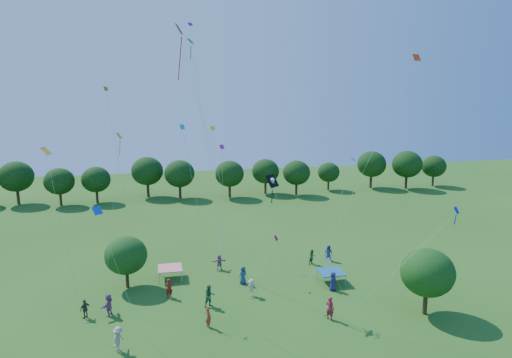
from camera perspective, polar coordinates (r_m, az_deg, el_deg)
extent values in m
cylinder|color=#422B19|center=(43.34, -15.78, -12.02)|extent=(0.30, 0.30, 1.44)
ellipsoid|color=#194A15|center=(42.50, -15.95, -9.15)|extent=(3.74, 3.74, 3.37)
cylinder|color=#422B19|center=(39.57, 20.38, -14.41)|extent=(0.35, 0.35, 1.71)
ellipsoid|color=#194A15|center=(38.54, 20.65, -10.89)|extent=(4.15, 4.15, 3.74)
cylinder|color=#422B19|center=(79.34, -27.59, -2.05)|extent=(0.44, 0.44, 2.15)
ellipsoid|color=#143A10|center=(78.73, -27.80, 0.28)|extent=(5.17, 5.17, 4.65)
cylinder|color=#422B19|center=(75.67, -23.21, -2.38)|extent=(0.38, 0.38, 1.87)
ellipsoid|color=#143A10|center=(75.10, -23.38, -0.27)|extent=(4.48, 4.48, 4.03)
cylinder|color=#422B19|center=(75.41, -19.24, -2.14)|extent=(0.38, 0.38, 1.84)
ellipsoid|color=#143A10|center=(74.85, -19.37, -0.06)|extent=(4.42, 4.42, 3.98)
cylinder|color=#422B19|center=(77.13, -13.34, -1.41)|extent=(0.44, 0.44, 2.14)
ellipsoid|color=#143A10|center=(76.50, -13.44, 0.97)|extent=(5.14, 5.14, 4.63)
cylinder|color=#422B19|center=(75.06, -9.46, -1.65)|extent=(0.42, 0.42, 2.03)
ellipsoid|color=#143A10|center=(74.45, -9.54, 0.66)|extent=(4.86, 4.86, 4.37)
cylinder|color=#422B19|center=(74.75, -3.30, -1.59)|extent=(0.40, 0.40, 1.96)
ellipsoid|color=#143A10|center=(74.15, -3.33, 0.65)|extent=(4.71, 4.71, 4.24)
cylinder|color=#422B19|center=(77.43, 1.19, -1.15)|extent=(0.39, 0.39, 1.91)
ellipsoid|color=#143A10|center=(76.86, 1.19, 0.97)|extent=(4.59, 4.59, 4.13)
cylinder|color=#422B19|center=(76.63, 5.06, -1.33)|extent=(0.39, 0.39, 1.89)
ellipsoid|color=#143A10|center=(76.06, 5.09, 0.78)|extent=(4.54, 4.54, 4.08)
cylinder|color=#422B19|center=(81.17, 9.02, -0.83)|extent=(0.33, 0.33, 1.58)
ellipsoid|color=#143A10|center=(80.71, 9.07, 0.84)|extent=(3.80, 3.80, 3.42)
cylinder|color=#422B19|center=(84.59, 14.15, -0.35)|extent=(0.44, 0.44, 2.13)
ellipsoid|color=#143A10|center=(84.02, 14.26, 1.81)|extent=(5.12, 5.12, 4.61)
cylinder|color=#422B19|center=(85.63, 18.24, -0.43)|extent=(0.45, 0.45, 2.18)
ellipsoid|color=#143A10|center=(85.06, 18.38, 1.77)|extent=(5.24, 5.24, 4.72)
cylinder|color=#422B19|center=(89.70, 21.22, -0.24)|extent=(0.37, 0.37, 1.81)
ellipsoid|color=#143A10|center=(89.23, 21.35, 1.50)|extent=(4.35, 4.35, 3.91)
cube|color=red|center=(44.16, -10.71, -10.87)|extent=(2.20, 2.20, 0.08)
cylinder|color=#999999|center=(43.42, -11.99, -12.03)|extent=(0.05, 0.05, 1.10)
cylinder|color=#999999|center=(43.45, -9.30, -11.91)|extent=(0.05, 0.05, 1.10)
cylinder|color=#999999|center=(45.27, -12.01, -11.04)|extent=(0.05, 0.05, 1.10)
cylinder|color=#999999|center=(45.30, -9.43, -10.93)|extent=(0.05, 0.05, 1.10)
cube|color=#165991|center=(43.10, 9.36, -11.39)|extent=(2.20, 2.20, 0.08)
cylinder|color=#999999|center=(42.10, 8.55, -12.66)|extent=(0.05, 0.05, 1.10)
cylinder|color=#999999|center=(42.81, 11.12, -12.34)|extent=(0.05, 0.05, 1.10)
cylinder|color=#999999|center=(43.82, 7.61, -11.65)|extent=(0.05, 0.05, 1.10)
cylinder|color=#999999|center=(44.50, 10.09, -11.36)|extent=(0.05, 0.05, 1.10)
imported|color=navy|center=(48.32, 9.04, -9.11)|extent=(0.88, 0.56, 1.68)
imported|color=maroon|center=(40.51, -10.78, -13.29)|extent=(0.71, 0.55, 1.67)
imported|color=#245630|center=(47.14, 7.05, -9.66)|extent=(0.87, 0.72, 1.56)
imported|color=#AEA28B|center=(33.88, -16.81, -18.64)|extent=(0.97, 1.29, 1.80)
imported|color=#433C35|center=(49.61, -17.09, -8.91)|extent=(1.05, 0.56, 1.72)
imported|color=#AA6392|center=(45.66, -4.61, -10.31)|extent=(1.47, 0.53, 1.57)
imported|color=navy|center=(42.40, -1.63, -11.92)|extent=(0.95, 0.72, 1.70)
imported|color=#9A341C|center=(35.63, -5.98, -16.82)|extent=(0.60, 0.70, 1.58)
imported|color=#2A633F|center=(38.46, -5.82, -14.35)|extent=(1.04, 0.75, 1.89)
imported|color=#B9B794|center=(40.12, -0.54, -13.43)|extent=(1.04, 0.53, 1.55)
imported|color=#454037|center=(39.00, -20.58, -14.95)|extent=(0.94, 0.91, 1.54)
imported|color=#9D5B8C|center=(38.75, -17.96, -14.71)|extent=(1.17, 1.81, 1.83)
imported|color=navy|center=(41.68, 9.58, -12.49)|extent=(0.93, 0.91, 1.72)
imported|color=maroon|center=(36.89, 9.23, -15.65)|extent=(0.78, 0.81, 1.84)
cube|color=black|center=(36.42, 2.05, -0.25)|extent=(1.24, 1.17, 0.95)
cube|color=black|center=(36.75, 2.01, -2.21)|extent=(0.08, 0.27, 1.18)
sphere|color=white|center=(36.35, 2.07, -0.11)|extent=(0.35, 0.35, 0.35)
cylinder|color=white|center=(36.40, 2.07, -0.54)|extent=(0.25, 0.49, 0.32)
cylinder|color=white|center=(36.40, 2.07, -0.54)|extent=(0.25, 0.49, 0.32)
cylinder|color=beige|center=(36.15, 5.25, -8.13)|extent=(3.16, 4.20, 8.51)
cube|color=red|center=(33.61, -9.60, 18.00)|extent=(0.62, 0.89, 0.71)
cube|color=red|center=(33.48, -9.49, 14.59)|extent=(0.37, 0.59, 2.94)
cylinder|color=beige|center=(33.51, -4.68, 0.45)|extent=(5.04, 1.35, 19.93)
cube|color=#F83B0E|center=(40.40, 19.43, 14.14)|extent=(0.69, 0.46, 0.55)
cylinder|color=beige|center=(39.50, 13.16, 0.72)|extent=(8.05, 1.08, 18.43)
cube|color=#DBA80B|center=(38.98, -16.74, 5.21)|extent=(0.50, 0.65, 0.46)
cube|color=#DBA80B|center=(39.14, -16.65, 3.76)|extent=(0.19, 0.28, 1.26)
cylinder|color=beige|center=(38.68, -17.53, -4.45)|extent=(1.58, 3.08, 12.21)
cube|color=#FFF216|center=(48.05, -5.45, 6.35)|extent=(0.50, 0.31, 0.42)
cylinder|color=beige|center=(45.80, -4.92, -1.72)|extent=(0.17, 6.50, 11.99)
cube|color=#178332|center=(40.46, 12.03, 2.46)|extent=(0.42, 0.55, 0.38)
cylinder|color=beige|center=(40.56, 9.53, -4.98)|extent=(3.71, 0.69, 10.01)
cube|color=blue|center=(33.55, -19.22, -3.75)|extent=(0.75, 0.72, 0.51)
cylinder|color=beige|center=(34.75, -17.11, -10.18)|extent=(2.01, 0.17, 7.64)
cube|color=#AB1C9F|center=(39.98, -4.28, 4.04)|extent=(0.47, 0.40, 0.36)
cylinder|color=beige|center=(42.15, -4.14, -3.49)|extent=(0.37, 2.22, 11.06)
cube|color=silver|center=(35.09, 9.01, -10.04)|extent=(0.48, 0.37, 0.37)
cylinder|color=beige|center=(35.68, 10.36, -12.97)|extent=(1.55, 0.93, 3.39)
cube|color=#0E9ED3|center=(33.49, -9.21, 6.45)|extent=(0.43, 0.37, 0.35)
cylinder|color=beige|center=(34.94, -7.05, -4.70)|extent=(2.23, 0.35, 13.34)
cube|color=red|center=(41.48, 2.52, -7.39)|extent=(0.47, 0.54, 0.43)
cylinder|color=beige|center=(41.11, 1.37, -9.91)|extent=(2.07, 1.50, 2.79)
cube|color=orange|center=(40.77, -18.26, 10.67)|extent=(0.40, 0.40, 0.35)
cylinder|color=beige|center=(43.01, -16.46, -0.21)|extent=(1.43, 3.08, 16.05)
cube|color=gold|center=(33.41, -24.77, 3.21)|extent=(0.63, 0.78, 0.51)
cylinder|color=beige|center=(35.51, -22.87, -6.51)|extent=(0.97, 1.93, 11.86)
cube|color=#157817|center=(42.01, -8.20, 16.70)|extent=(0.73, 0.80, 0.47)
cube|color=#157817|center=(41.97, -8.17, 15.36)|extent=(0.12, 0.26, 1.13)
cylinder|color=beige|center=(42.25, -5.99, 2.73)|extent=(2.70, 0.28, 20.04)
cube|color=#1415C8|center=(33.85, 23.78, -3.59)|extent=(0.56, 0.52, 0.44)
cube|color=#1415C8|center=(34.05, 23.64, -4.68)|extent=(0.08, 0.17, 0.71)
cylinder|color=beige|center=(34.53, 17.81, -10.13)|extent=(6.04, 2.67, 7.91)
cube|color=#661689|center=(47.63, -8.22, 18.61)|extent=(0.51, 0.44, 0.33)
cylinder|color=beige|center=(44.69, -6.06, 4.62)|extent=(2.33, 5.88, 22.26)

